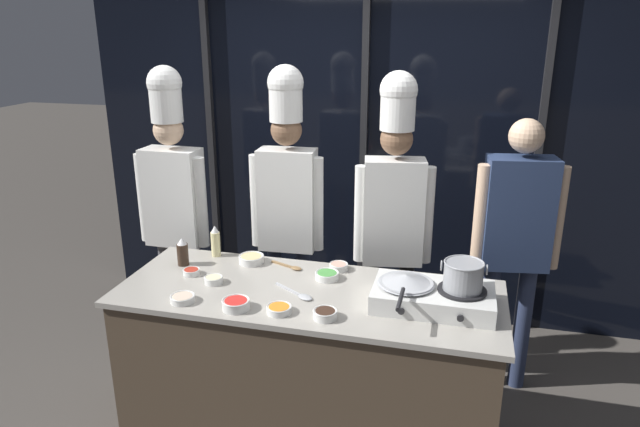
{
  "coord_description": "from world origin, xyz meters",
  "views": [
    {
      "loc": [
        0.73,
        -2.61,
        2.25
      ],
      "look_at": [
        0.0,
        0.25,
        1.27
      ],
      "focal_mm": 32.0,
      "sensor_mm": 36.0,
      "label": 1
    }
  ],
  "objects": [
    {
      "name": "person_guest",
      "position": [
        1.08,
        0.79,
        1.07
      ],
      "size": [
        0.52,
        0.26,
        1.75
      ],
      "rotation": [
        0.0,
        0.0,
        3.3
      ],
      "color": "#2D3856",
      "rests_on": "ground_plane"
    },
    {
      "name": "prep_bowl_noodles",
      "position": [
        -0.52,
        -0.03,
        0.94
      ],
      "size": [
        0.1,
        0.1,
        0.04
      ],
      "color": "white",
      "rests_on": "demo_counter"
    },
    {
      "name": "prep_bowl_bell_pepper",
      "position": [
        -0.29,
        -0.28,
        0.95
      ],
      "size": [
        0.14,
        0.14,
        0.05
      ],
      "color": "white",
      "rests_on": "demo_counter"
    },
    {
      "name": "portable_stove",
      "position": [
        0.64,
        -0.01,
        0.97
      ],
      "size": [
        0.59,
        0.36,
        0.11
      ],
      "color": "silver",
      "rests_on": "demo_counter"
    },
    {
      "name": "prep_bowl_scallions",
      "position": [
        0.06,
        0.17,
        0.94
      ],
      "size": [
        0.13,
        0.13,
        0.04
      ],
      "color": "white",
      "rests_on": "demo_counter"
    },
    {
      "name": "chef_line",
      "position": [
        0.35,
        0.73,
        1.22
      ],
      "size": [
        0.48,
        0.25,
        2.0
      ],
      "rotation": [
        0.0,
        0.0,
        3.32
      ],
      "color": "#232326",
      "rests_on": "ground_plane"
    },
    {
      "name": "squeeze_bottle_oil",
      "position": [
        -0.67,
        0.33,
        1.01
      ],
      "size": [
        0.06,
        0.06,
        0.19
      ],
      "color": "beige",
      "rests_on": "demo_counter"
    },
    {
      "name": "prep_bowl_soy_glaze",
      "position": [
        0.16,
        -0.26,
        0.94
      ],
      "size": [
        0.12,
        0.12,
        0.04
      ],
      "color": "white",
      "rests_on": "demo_counter"
    },
    {
      "name": "window_wall_back",
      "position": [
        0.0,
        1.63,
        1.35
      ],
      "size": [
        4.41,
        0.09,
        2.7
      ],
      "color": "black",
      "rests_on": "ground_plane"
    },
    {
      "name": "stock_pot",
      "position": [
        0.78,
        -0.01,
        1.1
      ],
      "size": [
        0.22,
        0.19,
        0.14
      ],
      "color": "#93969B",
      "rests_on": "portable_stove"
    },
    {
      "name": "chef_sous",
      "position": [
        -0.35,
        0.77,
        1.23
      ],
      "size": [
        0.48,
        0.22,
        2.02
      ],
      "rotation": [
        0.0,
        0.0,
        3.19
      ],
      "color": "#2D3856",
      "rests_on": "ground_plane"
    },
    {
      "name": "demo_counter",
      "position": [
        0.0,
        0.0,
        0.46
      ],
      "size": [
        2.03,
        0.78,
        0.92
      ],
      "color": "#4C3D2D",
      "rests_on": "ground_plane"
    },
    {
      "name": "prep_bowl_chicken",
      "position": [
        -0.58,
        -0.27,
        0.94
      ],
      "size": [
        0.13,
        0.13,
        0.04
      ],
      "color": "white",
      "rests_on": "demo_counter"
    },
    {
      "name": "prep_bowl_shrimp",
      "position": [
        0.1,
        0.31,
        0.94
      ],
      "size": [
        0.11,
        0.11,
        0.04
      ],
      "color": "white",
      "rests_on": "demo_counter"
    },
    {
      "name": "frying_pan",
      "position": [
        0.51,
        -0.01,
        1.05
      ],
      "size": [
        0.29,
        0.5,
        0.05
      ],
      "color": "#ADAFB5",
      "rests_on": "portable_stove"
    },
    {
      "name": "prep_bowl_chili_flakes",
      "position": [
        -0.69,
        0.04,
        0.94
      ],
      "size": [
        0.1,
        0.1,
        0.03
      ],
      "color": "white",
      "rests_on": "demo_counter"
    },
    {
      "name": "prep_bowl_ginger",
      "position": [
        -0.42,
        0.28,
        0.94
      ],
      "size": [
        0.15,
        0.15,
        0.05
      ],
      "color": "white",
      "rests_on": "demo_counter"
    },
    {
      "name": "chef_head",
      "position": [
        -1.13,
        0.69,
        1.2
      ],
      "size": [
        0.5,
        0.22,
        2.01
      ],
      "rotation": [
        0.0,
        0.0,
        3.12
      ],
      "color": "#4C4C51",
      "rests_on": "ground_plane"
    },
    {
      "name": "squeeze_bottle_soy",
      "position": [
        -0.8,
        0.15,
        0.99
      ],
      "size": [
        0.07,
        0.07,
        0.16
      ],
      "color": "#332319",
      "rests_on": "demo_counter"
    },
    {
      "name": "prep_bowl_carrots",
      "position": [
        -0.08,
        -0.26,
        0.94
      ],
      "size": [
        0.12,
        0.12,
        0.04
      ],
      "color": "white",
      "rests_on": "demo_counter"
    },
    {
      "name": "serving_spoon_solid",
      "position": [
        -0.17,
        0.26,
        0.92
      ],
      "size": [
        0.21,
        0.11,
        0.02
      ],
      "color": "olive",
      "rests_on": "demo_counter"
    },
    {
      "name": "serving_spoon_slotted",
      "position": [
        -0.02,
        -0.07,
        0.92
      ],
      "size": [
        0.25,
        0.18,
        0.02
      ],
      "color": "#B2B5BA",
      "rests_on": "demo_counter"
    }
  ]
}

